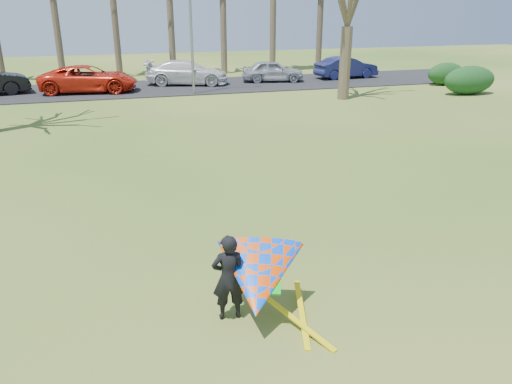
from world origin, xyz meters
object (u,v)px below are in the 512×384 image
object	(u,v)px
car_5	(346,67)
streetlight	(193,17)
car_2	(89,79)
car_3	(187,72)
car_4	(273,71)
kite_flyer	(256,278)

from	to	relation	value
car_5	streetlight	bearing A→B (deg)	101.86
car_2	car_3	xyz separation A→B (m)	(6.27, 1.34, -0.01)
car_3	car_4	distance (m)	5.94
car_2	kite_flyer	size ratio (longest dim) A/B	2.42
car_4	kite_flyer	world-z (taller)	kite_flyer
streetlight	car_5	xyz separation A→B (m)	(11.69, 3.51, -3.65)
car_5	kite_flyer	world-z (taller)	kite_flyer
car_4	kite_flyer	size ratio (longest dim) A/B	1.78
streetlight	kite_flyer	size ratio (longest dim) A/B	3.35
streetlight	car_3	xyz separation A→B (m)	(0.06, 3.67, -3.61)
car_4	car_5	xyz separation A→B (m)	(5.70, 0.15, 0.03)
car_2	car_4	xyz separation A→B (m)	(12.20, 1.03, -0.08)
streetlight	car_5	bearing A→B (deg)	16.73
car_5	car_2	bearing A→B (deg)	88.92
streetlight	car_3	size ratio (longest dim) A/B	1.46
car_2	kite_flyer	bearing A→B (deg)	-166.24
streetlight	kite_flyer	distance (m)	23.74
car_3	car_5	distance (m)	11.63
car_2	car_3	distance (m)	6.42
car_3	car_2	bearing A→B (deg)	118.86
car_3	kite_flyer	size ratio (longest dim) A/B	2.29
car_2	car_5	distance (m)	17.94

